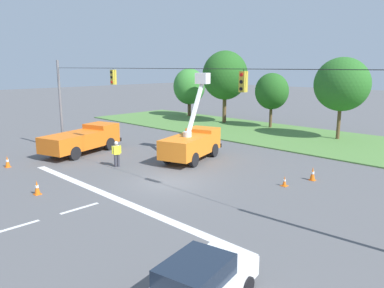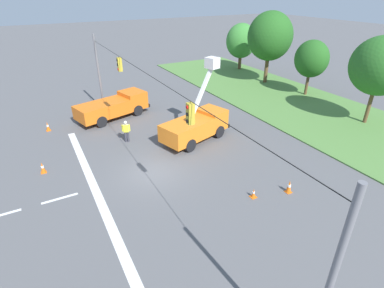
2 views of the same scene
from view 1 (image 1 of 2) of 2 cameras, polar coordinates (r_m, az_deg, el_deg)
name	(u,v)px [view 1 (image 1 of 2)]	position (r m, az deg, el deg)	size (l,w,h in m)	color
ground_plane	(169,182)	(22.28, -3.53, -5.82)	(200.00, 200.00, 0.00)	#565659
grass_verge	(313,139)	(36.49, 17.89, 0.66)	(56.00, 12.00, 0.10)	#517F3D
lane_markings	(89,205)	(19.34, -15.38, -9.01)	(17.60, 15.25, 0.01)	silver
signal_gantry	(168,111)	(21.39, -3.69, 5.10)	(26.20, 0.33, 7.20)	slate
tree_far_west	(189,87)	(50.70, -0.42, 8.75)	(4.10, 4.38, 6.46)	brown
tree_west	(225,75)	(44.77, 5.05, 10.36)	(5.33, 5.31, 8.52)	brown
tree_centre	(272,91)	(41.91, 12.05, 7.85)	(3.76, 3.30, 6.02)	brown
tree_east	(342,84)	(36.82, 21.86, 8.42)	(5.01, 4.47, 7.54)	brown
utility_truck_bucket_lift	(192,142)	(27.19, 0.03, 0.35)	(3.84, 6.23, 6.24)	orange
utility_truck_support_near	(83,139)	(30.58, -16.26, 0.76)	(4.10, 7.09, 2.07)	orange
sedan_white	(197,286)	(11.04, 0.84, -20.77)	(2.53, 4.55, 1.56)	white
road_worker	(117,152)	(25.87, -11.43, -1.25)	(0.37, 0.61, 1.77)	#383842
traffic_cone_foreground_left	(313,174)	(23.62, 17.91, -4.32)	(0.36, 0.36, 0.82)	orange
traffic_cone_foreground_right	(7,161)	(28.27, -26.32, -2.40)	(0.36, 0.36, 0.80)	orange
traffic_cone_mid_left	(285,181)	(22.10, 13.92, -5.54)	(0.36, 0.36, 0.59)	orange
traffic_cone_mid_right	(37,188)	(21.70, -22.55, -6.14)	(0.36, 0.36, 0.78)	orange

